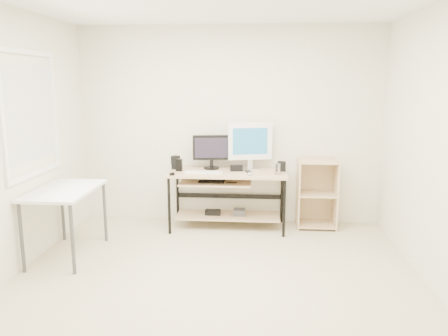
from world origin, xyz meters
name	(u,v)px	position (x,y,z in m)	size (l,w,h in m)	color
room	(200,146)	(-0.14, 0.04, 1.32)	(4.01, 4.01, 2.62)	beige
desk	(226,188)	(-0.03, 1.66, 0.54)	(1.50, 0.65, 0.75)	tan
side_table	(65,196)	(-1.68, 0.60, 0.67)	(0.60, 1.00, 0.75)	white
shelf_unit	(316,193)	(1.15, 1.82, 0.45)	(0.50, 0.40, 0.90)	#D6B786
black_monitor	(211,150)	(-0.23, 1.82, 1.01)	(0.49, 0.20, 0.45)	black
white_imac	(250,142)	(0.28, 1.83, 1.11)	(0.57, 0.19, 0.62)	silver
keyboard	(204,172)	(-0.29, 1.56, 0.76)	(0.47, 0.13, 0.02)	white
mouse	(250,174)	(0.29, 1.47, 0.77)	(0.06, 0.10, 0.03)	#B5B5BB
center_speaker	(236,168)	(0.11, 1.71, 0.79)	(0.16, 0.07, 0.08)	black
speaker_left	(175,162)	(-0.70, 1.78, 0.84)	(0.12, 0.12, 0.18)	black
speaker_right	(282,166)	(0.69, 1.76, 0.81)	(0.10, 0.10, 0.12)	black
audio_controller	(179,165)	(-0.63, 1.65, 0.83)	(0.08, 0.05, 0.16)	black
volume_puck	(172,174)	(-0.67, 1.39, 0.76)	(0.07, 0.07, 0.03)	black
smartphone	(248,171)	(0.26, 1.67, 0.75)	(0.07, 0.13, 0.01)	black
coaster	(278,174)	(0.63, 1.55, 0.75)	(0.08, 0.08, 0.01)	olive
drinking_glass	(278,169)	(0.63, 1.55, 0.82)	(0.06, 0.06, 0.13)	white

